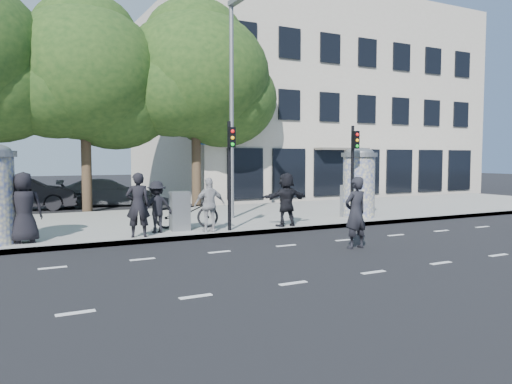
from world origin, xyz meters
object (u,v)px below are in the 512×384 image
ped_b (138,205)px  cabinet_left (180,211)px  cabinet_right (349,201)px  car_right (107,192)px  street_lamp (232,93)px  ped_a (24,207)px  traffic_pole_near (230,164)px  traffic_pole_far (353,163)px  ad_column_right (359,181)px  ped_d (157,207)px  ped_f (286,199)px  ped_e (210,205)px  car_mid (22,194)px  bicycle (187,212)px  man_road (356,213)px

ped_b → cabinet_left: bearing=-140.6°
cabinet_right → car_right: bearing=106.9°
street_lamp → car_right: (-2.96, 8.62, -4.11)m
ped_b → cabinet_left: (1.48, 0.69, -0.32)m
ped_a → car_right: 11.78m
traffic_pole_near → traffic_pole_far: same height
traffic_pole_far → ped_a: size_ratio=1.78×
ad_column_right → traffic_pole_near: traffic_pole_near is taller
ped_a → cabinet_left: ped_a is taller
ad_column_right → traffic_pole_near: size_ratio=0.78×
ped_b → ped_d: bearing=-126.9°
ped_d → ped_f: 4.27m
ped_a → ped_e: bearing=173.0°
ped_a → cabinet_right: (11.41, 0.76, -0.34)m
cabinet_left → ped_b: bearing=-152.5°
ped_b → cabinet_left: ped_b is taller
ped_f → car_mid: ped_f is taller
street_lamp → ped_a: (-7.21, -2.36, -3.69)m
traffic_pole_near → ped_e: size_ratio=2.03×
ped_f → street_lamp: bearing=-75.3°
cabinet_left → cabinet_right: bearing=6.5°
ped_e → cabinet_right: ped_e is taller
traffic_pole_far → bicycle: size_ratio=1.68×
ped_f → cabinet_left: bearing=-10.1°
ped_b → ped_d: 0.92m
traffic_pole_near → bicycle: (-1.01, 1.14, -1.55)m
street_lamp → ped_d: 5.70m
ped_a → car_mid: ped_a is taller
traffic_pole_near → car_mid: size_ratio=0.72×
man_road → bicycle: 5.63m
traffic_pole_near → cabinet_right: traffic_pole_near is taller
cabinet_right → street_lamp: bearing=141.0°
ped_e → ped_f: bearing=-176.9°
ped_d → car_right: ped_d is taller
ped_d → car_right: size_ratio=0.34×
ped_d → ped_e: size_ratio=0.94×
ad_column_right → ped_b: (-8.67, -0.85, -0.46)m
traffic_pole_far → cabinet_left: size_ratio=2.77×
ped_a → ped_b: (2.94, -0.42, -0.02)m
man_road → car_right: size_ratio=0.41×
cabinet_left → ped_d: bearing=-168.5°
ped_e → cabinet_left: ped_e is taller
bicycle → car_mid: car_mid is taller
ped_d → ped_a: bearing=-1.4°
traffic_pole_far → car_mid: traffic_pole_far is taller
ped_f → man_road: 3.64m
street_lamp → car_mid: street_lamp is taller
ad_column_right → traffic_pole_near: 5.91m
street_lamp → ped_b: 6.31m
traffic_pole_far → car_mid: size_ratio=0.72×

